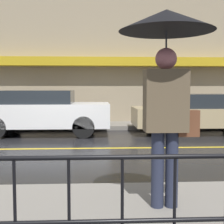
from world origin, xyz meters
The scene contains 7 objects.
ground_plane centered at (0.00, 0.00, 0.00)m, with size 80.00×80.00×0.00m, color black.
sidewalk_far centered at (0.00, 4.28, 0.07)m, with size 28.00×1.72×0.15m.
lane_marking centered at (0.00, 0.00, 0.00)m, with size 25.20×0.12×0.01m.
building_storefront centered at (0.00, 5.27, 3.35)m, with size 28.00×0.85×6.78m.
pedestrian centered at (1.76, -4.35, 1.89)m, with size 1.07×1.07×2.23m.
car_white centered at (-0.78, 2.51, 0.76)m, with size 4.26×1.91×1.45m.
car_tan centered at (4.48, 2.51, 0.70)m, with size 4.60×1.83×1.33m.
Camera 1 is at (0.98, -7.82, 1.51)m, focal length 50.00 mm.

